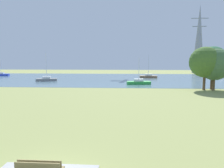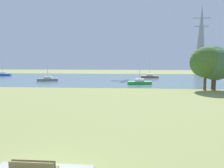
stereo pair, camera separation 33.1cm
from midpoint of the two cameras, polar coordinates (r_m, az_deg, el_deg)
ground_plane at (r=30.39m, az=-2.40°, el=-2.99°), size 160.00×160.00×0.00m
water_surface at (r=58.10m, az=0.87°, el=1.48°), size 140.00×40.00×0.02m
sailboat_green at (r=44.28m, az=7.51°, el=0.48°), size 4.95×2.08×5.45m
sailboat_gray at (r=53.30m, az=-16.44°, el=1.27°), size 5.01×2.51×6.95m
sailboat_blue at (r=76.35m, az=-26.82°, el=2.29°), size 5.01×2.53×5.11m
sailboat_brown at (r=60.84m, az=10.08°, el=2.02°), size 4.84×1.63×6.29m
tree_east_near at (r=38.61m, az=23.83°, el=5.29°), size 5.08×5.08×7.13m
tree_west_far at (r=39.85m, az=25.56°, el=5.57°), size 4.79×4.79×7.23m
tree_west_near at (r=39.22m, az=25.95°, el=4.71°), size 5.26×5.26×6.88m
electricity_pylon at (r=90.14m, az=22.59°, el=10.95°), size 6.40×4.40×25.85m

